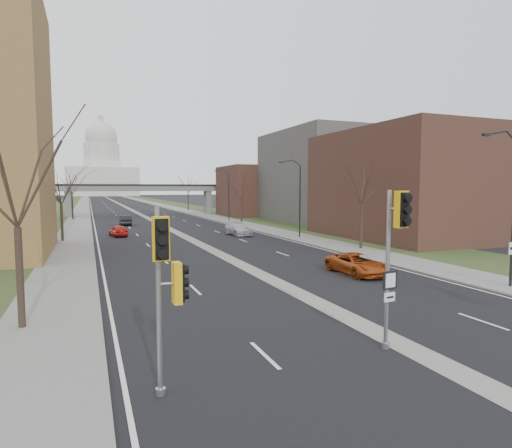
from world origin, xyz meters
TOP-DOWN VIEW (x-y plane):
  - ground at (0.00, 0.00)m, footprint 700.00×700.00m
  - road_surface at (0.00, 150.00)m, footprint 20.00×600.00m
  - median_strip at (0.00, 150.00)m, footprint 1.20×600.00m
  - sidewalk_right at (12.00, 150.00)m, footprint 4.00×600.00m
  - sidewalk_left at (-12.00, 150.00)m, footprint 4.00×600.00m
  - grass_verge_right at (18.00, 150.00)m, footprint 8.00×600.00m
  - grass_verge_left at (-18.00, 150.00)m, footprint 8.00×600.00m
  - commercial_block_near at (24.00, 28.00)m, footprint 16.00×20.00m
  - commercial_block_mid at (28.00, 52.00)m, footprint 18.00×22.00m
  - commercial_block_far at (22.00, 70.00)m, footprint 14.00×14.00m
  - pedestrian_bridge at (0.00, 80.00)m, footprint 34.00×3.00m
  - capitol at (0.00, 320.00)m, footprint 48.00×42.00m
  - streetlight_near at (10.99, 6.00)m, footprint 2.61×0.20m
  - streetlight_mid at (10.99, 32.00)m, footprint 2.61×0.20m
  - streetlight_far at (10.99, 58.00)m, footprint 2.61×0.20m
  - tree_left_a at (-13.00, 8.00)m, footprint 7.20×7.20m
  - tree_left_b at (-13.00, 38.00)m, footprint 6.75×6.75m
  - tree_left_c at (-13.00, 72.00)m, footprint 7.65×7.65m
  - tree_right_a at (13.00, 22.00)m, footprint 7.20×7.20m
  - tree_right_b at (13.00, 55.00)m, footprint 6.30×6.30m
  - tree_right_c at (13.00, 95.00)m, footprint 7.65×7.65m
  - signal_pole_left at (-8.52, 0.31)m, footprint 0.90×0.92m
  - signal_pole_median at (-0.73, 0.73)m, footprint 0.65×0.93m
  - speed_limit_sign at (11.61, 5.92)m, footprint 0.54×0.13m
  - car_left_near at (-7.18, 41.34)m, footprint 2.15×4.19m
  - car_left_far at (-5.20, 56.60)m, footprint 1.59×4.55m
  - car_right_near at (5.90, 12.46)m, footprint 2.30×4.90m
  - car_right_mid at (6.28, 37.34)m, footprint 2.47×5.22m

SIDE VIEW (x-z plane):
  - ground at x=0.00m, z-range 0.00..0.00m
  - median_strip at x=0.00m, z-range -0.01..0.01m
  - road_surface at x=0.00m, z-range 0.00..0.01m
  - grass_verge_right at x=18.00m, z-range 0.00..0.10m
  - grass_verge_left at x=-18.00m, z-range 0.00..0.10m
  - sidewalk_right at x=12.00m, z-range 0.00..0.12m
  - sidewalk_left at x=-12.00m, z-range 0.00..0.12m
  - car_right_near at x=5.90m, z-range 0.00..1.36m
  - car_left_near at x=-7.18m, z-range 0.00..1.37m
  - car_right_mid at x=6.28m, z-range 0.00..1.47m
  - car_left_far at x=-5.20m, z-range 0.00..1.50m
  - speed_limit_sign at x=11.61m, z-range 0.59..3.10m
  - signal_pole_left at x=-8.52m, z-range 0.80..5.96m
  - signal_pole_median at x=-0.73m, z-range 1.10..6.70m
  - pedestrian_bridge at x=0.00m, z-range 1.62..8.07m
  - commercial_block_far at x=22.00m, z-range 0.00..10.00m
  - tree_right_b at x=13.00m, z-range 1.71..9.93m
  - commercial_block_near at x=24.00m, z-range 0.00..12.00m
  - tree_left_b at x=-13.00m, z-range 1.82..10.63m
  - tree_left_a at x=-13.00m, z-range 1.94..11.34m
  - tree_right_a at x=13.00m, z-range 1.94..11.34m
  - streetlight_near at x=10.99m, z-range 2.60..11.30m
  - streetlight_mid at x=10.99m, z-range 2.60..11.30m
  - streetlight_far at x=10.99m, z-range 2.60..11.30m
  - tree_left_c at x=-13.00m, z-range 2.05..12.04m
  - tree_right_c at x=13.00m, z-range 2.05..12.04m
  - commercial_block_mid at x=28.00m, z-range 0.00..15.00m
  - capitol at x=0.00m, z-range -9.28..46.47m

